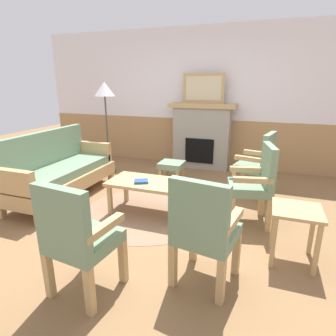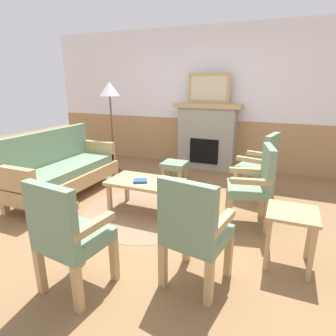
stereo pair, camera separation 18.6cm
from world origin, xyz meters
name	(u,v)px [view 1 (the left image)]	position (x,y,z in m)	size (l,w,h in m)	color
ground_plane	(159,216)	(0.00, 0.00, 0.00)	(14.00, 14.00, 0.00)	olive
wall_back	(206,101)	(0.00, 2.60, 1.31)	(7.20, 0.14, 2.70)	white
fireplace	(202,135)	(0.00, 2.35, 0.65)	(1.30, 0.44, 1.28)	gray
framed_picture	(204,88)	(0.00, 2.35, 1.56)	(0.80, 0.04, 0.56)	tan
couch	(60,172)	(-1.62, 0.10, 0.40)	(0.70, 1.80, 0.98)	tan
coffee_table	(146,185)	(-0.20, 0.05, 0.39)	(0.96, 0.56, 0.44)	tan
round_rug	(147,211)	(-0.20, 0.05, 0.00)	(1.69, 1.69, 0.01)	#896B51
book_on_table	(141,181)	(-0.23, -0.02, 0.46)	(0.17, 0.14, 0.03)	navy
footstool	(172,166)	(-0.27, 1.29, 0.28)	(0.40, 0.40, 0.36)	tan
armchair_near_fireplace	(258,162)	(1.15, 1.13, 0.54)	(0.58, 0.58, 0.98)	tan
armchair_by_window_left	(256,181)	(1.16, 0.24, 0.54)	(0.57, 0.57, 0.98)	tan
armchair_front_left	(77,235)	(-0.07, -1.53, 0.54)	(0.53, 0.53, 0.98)	tan
armchair_front_center	(204,228)	(0.82, -1.08, 0.54)	(0.55, 0.55, 0.98)	tan
side_table	(296,220)	(1.56, -0.45, 0.43)	(0.44, 0.44, 0.55)	tan
floor_lamp_by_couch	(105,95)	(-1.60, 1.44, 1.45)	(0.36, 0.36, 1.68)	#332D28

